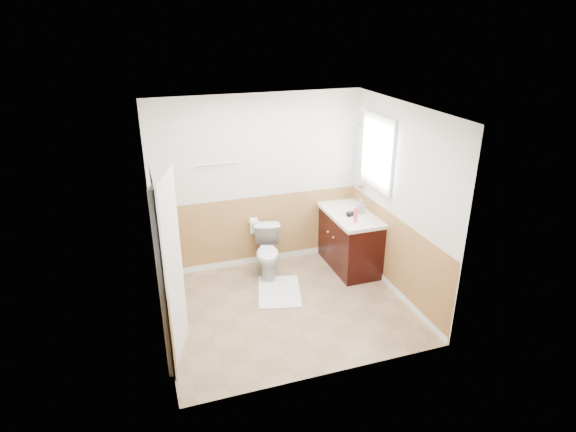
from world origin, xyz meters
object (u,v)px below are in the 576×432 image
object	(u,v)px
soap_dispenser	(361,206)
vanity_cabinet	(349,241)
lotion_bottle	(356,215)
toilet	(268,252)
bath_mat	(279,292)

from	to	relation	value
soap_dispenser	vanity_cabinet	bearing A→B (deg)	156.26
lotion_bottle	toilet	bearing A→B (deg)	156.11
bath_mat	soap_dispenser	bearing A→B (deg)	14.41
toilet	bath_mat	bearing A→B (deg)	-75.33
lotion_bottle	soap_dispenser	world-z (taller)	lotion_bottle
toilet	lotion_bottle	xyz separation A→B (m)	(1.10, -0.49, 0.62)
toilet	soap_dispenser	world-z (taller)	soap_dispenser
toilet	soap_dispenser	size ratio (longest dim) A/B	3.24
vanity_cabinet	soap_dispenser	bearing A→B (deg)	-23.74
vanity_cabinet	soap_dispenser	distance (m)	0.57
bath_mat	vanity_cabinet	xyz separation A→B (m)	(1.20, 0.39, 0.39)
soap_dispenser	bath_mat	bearing A→B (deg)	-165.59
bath_mat	lotion_bottle	xyz separation A→B (m)	(1.10, 0.05, 0.95)
vanity_cabinet	lotion_bottle	bearing A→B (deg)	-106.24
bath_mat	vanity_cabinet	distance (m)	1.32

